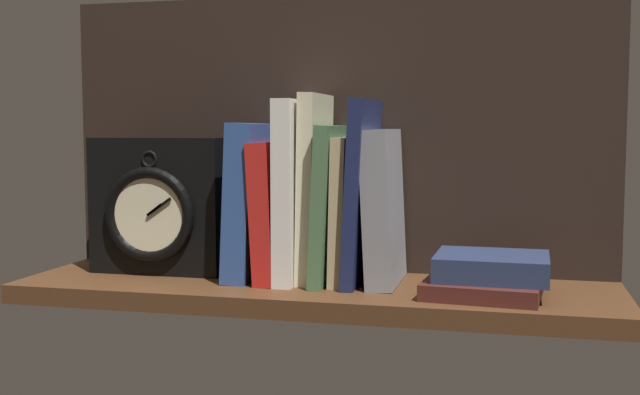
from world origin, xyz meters
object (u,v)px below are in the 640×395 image
book_white_catcher (296,190)px  book_cream_twain (315,188)px  book_blue_modern (252,201)px  book_green_romantic (331,204)px  book_red_requiem (276,210)px  book_tan_shortstories (346,210)px  book_stack_side (488,275)px  framed_clock (158,207)px  book_navy_bierce (362,191)px  book_gray_chess (384,207)px

book_white_catcher → book_cream_twain: size_ratio=0.97×
book_blue_modern → book_green_romantic: 11.19cm
book_red_requiem → book_white_catcher: (2.95, 0.00, 2.81)cm
book_white_catcher → book_cream_twain: book_cream_twain is taller
book_red_requiem → book_tan_shortstories: size_ratio=0.97×
book_white_catcher → book_stack_side: 28.01cm
framed_clock → book_stack_side: 46.82cm
book_cream_twain → book_stack_side: (23.32, -4.31, -10.16)cm
book_green_romantic → book_stack_side: (21.07, -4.31, -8.05)cm
book_red_requiem → book_navy_bierce: 12.36cm
book_red_requiem → book_stack_side: bearing=-8.5°
book_cream_twain → book_blue_modern: bearing=180.0°
book_white_catcher → book_green_romantic: book_white_catcher is taller
book_gray_chess → book_stack_side: (13.88, -4.31, -7.79)cm
framed_clock → book_navy_bierce: bearing=1.1°
book_tan_shortstories → book_red_requiem: bearing=180.0°
book_green_romantic → book_gray_chess: book_green_romantic is taller
framed_clock → book_stack_side: (46.13, -3.76, -7.08)cm
book_blue_modern → book_green_romantic: size_ratio=1.02×
book_stack_side → book_navy_bierce: bearing=165.6°
book_red_requiem → book_gray_chess: bearing=0.0°
book_blue_modern → book_green_romantic: book_blue_modern is taller
book_green_romantic → book_navy_bierce: size_ratio=0.86×
book_tan_shortstories → book_stack_side: bearing=-12.8°
book_red_requiem → framed_clock: (-17.29, -0.56, 0.14)cm
book_stack_side → book_blue_modern: bearing=172.4°
book_blue_modern → framed_clock: size_ratio=1.10×
book_red_requiem → book_stack_side: (28.84, -4.31, -6.94)cm
book_cream_twain → book_stack_side: book_cream_twain is taller
book_cream_twain → book_tan_shortstories: size_ratio=1.30×
book_green_romantic → framed_clock: book_green_romantic is taller
book_blue_modern → book_cream_twain: bearing=0.0°
book_tan_shortstories → book_stack_side: book_tan_shortstories is taller
book_blue_modern → framed_clock: 13.93cm
book_red_requiem → book_cream_twain: book_cream_twain is taller
book_green_romantic → book_gray_chess: bearing=0.0°
book_green_romantic → book_tan_shortstories: book_green_romantic is taller
book_white_catcher → book_tan_shortstories: size_ratio=1.26×
book_blue_modern → book_green_romantic: (11.19, 0.00, -0.16)cm
book_navy_bierce → book_stack_side: bearing=-14.4°
book_red_requiem → book_tan_shortstories: bearing=0.0°
book_cream_twain → book_stack_side: bearing=-10.5°
book_tan_shortstories → book_gray_chess: size_ratio=0.95×
book_blue_modern → book_white_catcher: book_white_catcher is taller
book_gray_chess → book_blue_modern: bearing=180.0°
book_blue_modern → book_cream_twain: (8.95, 0.00, 1.95)cm
book_red_requiem → book_navy_bierce: size_ratio=0.77×
book_navy_bierce → book_gray_chess: size_ratio=1.19×
book_blue_modern → book_red_requiem: (3.42, 0.00, -1.26)cm
framed_clock → book_green_romantic: bearing=1.3°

